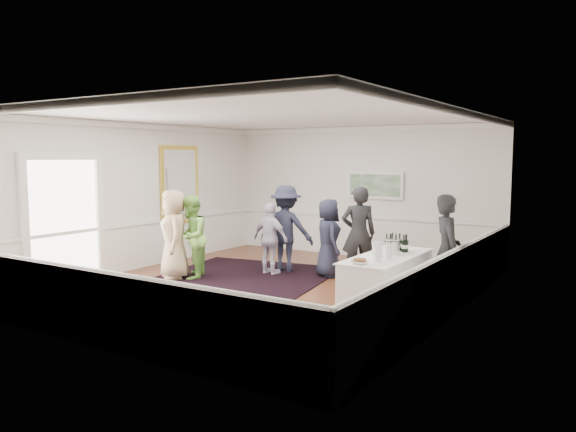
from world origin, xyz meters
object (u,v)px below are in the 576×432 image
Objects in this scene: serving_table at (387,282)px; guest_navy at (328,238)px; guest_green at (191,237)px; nut_bowl at (360,261)px; guest_dark_a at (286,229)px; ice_bucket at (392,247)px; guest_lilac at (270,239)px; guest_dark_b at (359,234)px; bartender at (447,250)px; guest_tan at (174,234)px.

guest_navy is at bearing 139.69° from serving_table.
guest_green reaches higher than nut_bowl.
ice_bucket is at bearing 140.75° from guest_dark_a.
guest_lilac is 0.80× the size of guest_dark_b.
guest_navy is 6.48× the size of nut_bowl.
guest_tan is (-5.25, -0.92, -0.02)m from bartender.
ice_bucket is at bearing -172.76° from guest_navy.
guest_dark_b is 2.05m from ice_bucket.
serving_table is 3.37m from guest_lilac.
guest_dark_b is (3.20, 1.87, 0.04)m from guest_tan.
nut_bowl is (-0.07, -0.89, 0.47)m from serving_table.
ice_bucket is (-0.72, -0.60, 0.07)m from bartender.
guest_green is 6.51× the size of ice_bucket.
guest_dark_a is at bearing 153.31° from ice_bucket.
bartender is 1.84m from nut_bowl.
guest_navy reaches higher than ice_bucket.
guest_green reaches higher than guest_navy.
guest_navy is at bearing 126.70° from nut_bowl.
bartender reaches higher than guest_lilac.
guest_lilac reaches higher than nut_bowl.
serving_table is 1.44× the size of guest_lilac.
bartender is at bearing -154.30° from guest_navy.
guest_green is at bearing -4.37° from guest_dark_b.
guest_lilac is 5.80× the size of ice_bucket.
guest_lilac is (1.40, 1.40, -0.15)m from guest_tan.
guest_navy is at bearing -151.58° from guest_lilac.
guest_dark_a is at bearing 113.84° from guest_green.
ice_bucket is (4.54, 0.32, 0.09)m from guest_tan.
guest_green is 4.27m from ice_bucket.
guest_dark_b is (-2.06, 0.95, 0.02)m from bartender.
guest_green is 2.06m from guest_dark_a.
ice_bucket is at bearing 83.55° from serving_table.
guest_lilac is (-3.86, 0.48, -0.17)m from bartender.
guest_green is 3.37m from guest_dark_b.
bartender is 1.23× the size of guest_lilac.
guest_green is 4.28m from nut_bowl.
guest_tan reaches higher than guest_lilac.
guest_navy is (-0.67, -0.03, -0.14)m from guest_dark_b.
guest_green is 1.12× the size of guest_lilac.
serving_table is at bearing 138.22° from guest_dark_a.
bartender is 3.89m from guest_lilac.
bartender reaches higher than ice_bucket.
bartender reaches higher than guest_tan.
serving_table is at bearing 165.10° from guest_lilac.
nut_bowl is at bearing -94.50° from serving_table.
guest_lilac is at bearing 107.12° from guest_green.
guest_dark_b is 7.60× the size of nut_bowl.
guest_dark_b reaches higher than guest_dark_a.
guest_navy is (2.53, 1.85, -0.10)m from guest_tan.
nut_bowl is at bearing 47.71° from guest_green.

